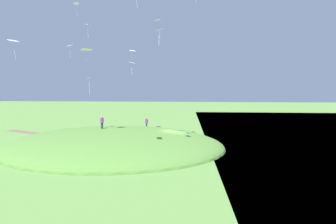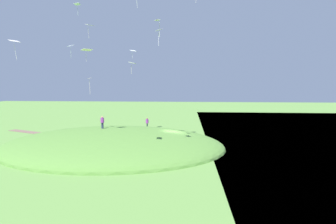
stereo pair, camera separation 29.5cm
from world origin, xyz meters
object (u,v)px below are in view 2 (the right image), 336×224
kite_0 (133,51)px  kite_4 (90,26)px  kite_3 (14,42)px  kite_7 (158,22)px  kite_6 (90,80)px  kite_11 (77,5)px  kite_9 (71,46)px  person_near_shore (147,122)px  kite_8 (132,63)px  kite_13 (87,50)px  kite_2 (159,31)px  person_walking_path (102,121)px

kite_0 → kite_4: 8.75m
kite_3 → kite_7: kite_7 is taller
kite_6 → kite_7: bearing=147.8°
kite_0 → kite_11: size_ratio=0.89×
kite_7 → kite_9: 18.03m
kite_4 → kite_11: (1.50, 0.17, 2.62)m
person_near_shore → kite_9: size_ratio=0.88×
kite_4 → kite_8: 12.84m
kite_6 → kite_13: size_ratio=1.49×
kite_3 → kite_7: size_ratio=1.36×
kite_0 → kite_13: (3.27, 11.09, -1.14)m
kite_2 → kite_4: kite_4 is taller
kite_4 → kite_8: bearing=129.1°
kite_4 → kite_7: size_ratio=1.01×
kite_3 → kite_9: kite_9 is taller
kite_3 → kite_11: (-6.55, -3.33, 5.10)m
person_near_shore → kite_7: (-3.48, 15.33, 12.65)m
kite_0 → kite_7: 15.01m
kite_7 → kite_8: kite_7 is taller
kite_2 → kite_11: bearing=-35.5°
person_walking_path → kite_8: kite_8 is taller
person_walking_path → kite_3: kite_3 is taller
kite_4 → kite_6: size_ratio=0.80×
person_near_shore → person_walking_path: bearing=159.6°
kite_3 → kite_4: 9.12m
kite_9 → kite_8: bearing=131.6°
kite_4 → kite_9: (4.61, -4.45, -1.99)m
kite_4 → kite_11: kite_11 is taller
person_walking_path → kite_9: kite_9 is taller
kite_4 → person_near_shore: bearing=-125.0°
kite_11 → person_walking_path: bearing=-169.9°
person_near_shore → kite_3: 21.81m
person_walking_path → kite_7: (-8.36, 6.96, 11.35)m
person_walking_path → kite_2: bearing=150.0°
kite_9 → kite_11: bearing=124.0°
kite_3 → kite_11: size_ratio=1.59×
kite_7 → kite_2: bearing=100.1°
kite_9 → kite_6: bearing=132.2°
kite_3 → kite_8: kite_3 is taller
kite_9 → kite_13: size_ratio=1.34×
person_near_shore → kite_3: kite_3 is taller
kite_3 → kite_2: bearing=165.1°
kite_8 → kite_4: bearing=-50.9°
kite_8 → kite_11: kite_11 is taller
kite_6 → kite_9: 8.46m
kite_2 → kite_13: kite_2 is taller
kite_13 → kite_7: bearing=161.7°
kite_0 → kite_9: (8.79, 2.85, 0.43)m
kite_8 → kite_9: kite_9 is taller
kite_0 → kite_8: bearing=100.9°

